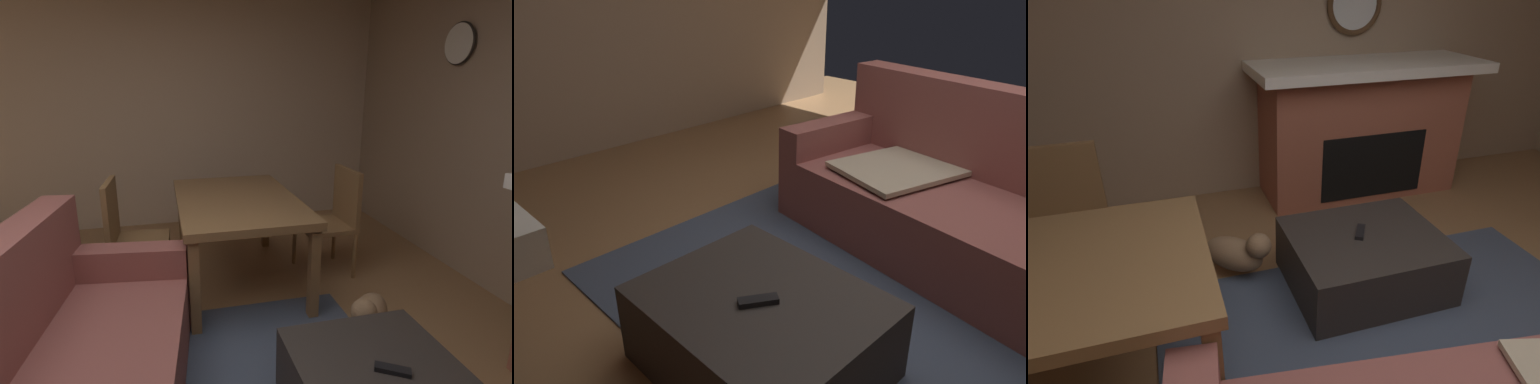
% 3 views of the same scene
% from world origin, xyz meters
% --- Properties ---
extents(wall_right_window_side, '(0.12, 5.90, 2.61)m').
position_xyz_m(wall_right_window_side, '(3.23, 0.00, 1.31)').
color(wall_right_window_side, '#C4AA91').
rests_on(wall_right_window_side, ground).
extents(tv_remote, '(0.13, 0.16, 0.02)m').
position_xyz_m(tv_remote, '(-0.13, -1.13, 0.38)').
color(tv_remote, black).
rests_on(tv_remote, ottoman_coffee_table).
extents(dining_table, '(1.45, 0.96, 0.74)m').
position_xyz_m(dining_table, '(1.57, -0.74, 0.66)').
color(dining_table, brown).
rests_on(dining_table, ground).
extents(dining_chair_north, '(0.47, 0.47, 0.93)m').
position_xyz_m(dining_chair_north, '(1.57, 0.13, 0.52)').
color(dining_chair_north, brown).
rests_on(dining_chair_north, ground).
extents(dining_chair_south, '(0.45, 0.45, 0.93)m').
position_xyz_m(dining_chair_south, '(1.57, -1.61, 0.52)').
color(dining_chair_south, brown).
rests_on(dining_chair_south, ground).
extents(potted_plant, '(0.28, 0.28, 0.48)m').
position_xyz_m(potted_plant, '(1.97, 0.92, 0.26)').
color(potted_plant, beige).
rests_on(potted_plant, ground).
extents(small_dog, '(0.46, 0.45, 0.31)m').
position_xyz_m(small_dog, '(0.59, -1.43, 0.18)').
color(small_dog, '#8C6B4C').
rests_on(small_dog, ground).
extents(wall_clock, '(0.35, 0.03, 0.35)m').
position_xyz_m(wall_clock, '(1.57, -2.66, 1.96)').
color(wall_clock, silver).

